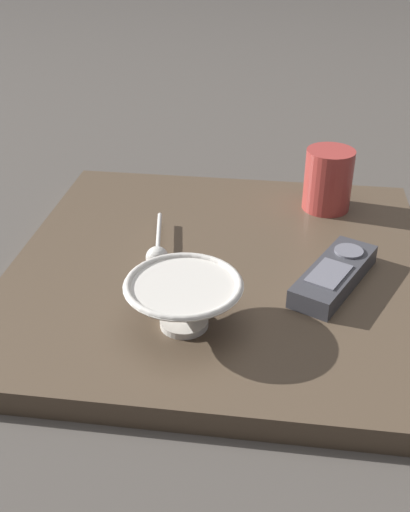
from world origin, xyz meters
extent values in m
plane|color=#47423D|center=(0.00, 0.00, 0.00)|extent=(6.00, 6.00, 0.00)
cube|color=#4C3D2D|center=(0.00, 0.00, 0.02)|extent=(0.55, 0.55, 0.03)
cylinder|color=beige|center=(-0.14, 0.02, 0.03)|extent=(0.05, 0.05, 0.01)
cone|color=beige|center=(-0.14, 0.02, 0.06)|extent=(0.13, 0.13, 0.05)
torus|color=beige|center=(-0.14, 0.02, 0.08)|extent=(0.13, 0.13, 0.01)
cylinder|color=#A53833|center=(0.18, -0.14, 0.08)|extent=(0.07, 0.07, 0.09)
cylinder|color=silver|center=(0.04, 0.09, 0.05)|extent=(0.11, 0.03, 0.01)
sphere|color=silver|center=(-0.02, 0.08, 0.05)|extent=(0.03, 0.03, 0.03)
cube|color=#38383D|center=(-0.03, -0.15, 0.04)|extent=(0.17, 0.12, 0.02)
cylinder|color=slate|center=(0.01, -0.16, 0.06)|extent=(0.04, 0.04, 0.00)
cube|color=slate|center=(-0.05, -0.14, 0.06)|extent=(0.07, 0.06, 0.00)
camera|label=1|loc=(-0.69, -0.07, 0.45)|focal=43.07mm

